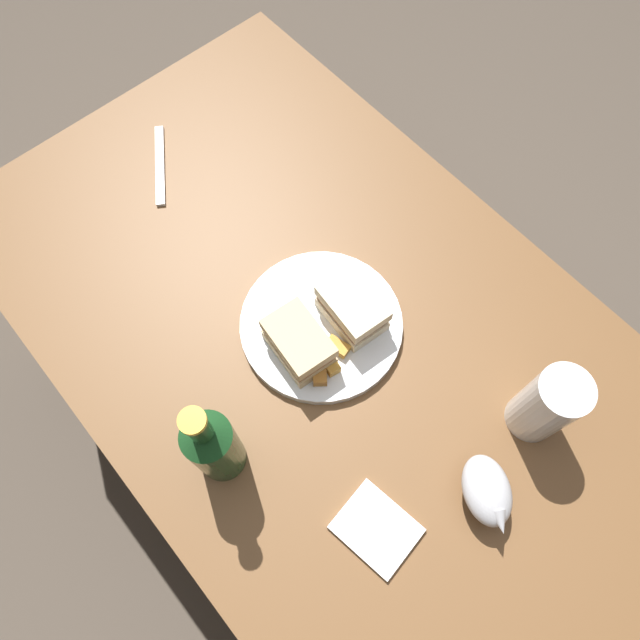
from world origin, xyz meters
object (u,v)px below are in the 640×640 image
Objects in this scene: sandwich_half_right at (352,308)px; gravy_boat at (489,489)px; fork at (160,165)px; pint_glass at (545,406)px; sandwich_half_left at (299,343)px; cider_bottle at (213,445)px; plate at (319,326)px; napkin at (376,528)px.

gravy_boat is at bearing -7.03° from sandwich_half_right.
gravy_boat is 0.67× the size of fork.
pint_glass is at bearing 17.77° from sandwich_half_right.
sandwich_half_left is 0.48× the size of cider_bottle.
plate is 0.32m from napkin.
plate reaches higher than napkin.
plate is 0.36m from gravy_boat.
cider_bottle reaches higher than fork.
cider_bottle reaches higher than pint_glass.
sandwich_half_right reaches higher than plate.
cider_bottle is 1.33× the size of fork.
napkin is (0.29, -0.14, -0.00)m from plate.
sandwich_half_left is at bearing -169.93° from gravy_boat.
fork is at bearing -178.88° from gravy_boat.
fork is (-0.51, 0.24, -0.09)m from cider_bottle.
pint_glass is at bearing 56.25° from cider_bottle.
sandwich_half_left is 1.02× the size of sandwich_half_right.
sandwich_half_right is at bearing -162.23° from pint_glass.
napkin is at bearing -156.42° from fork.
sandwich_half_right is at bearing 172.97° from gravy_boat.
gravy_boat is 1.10× the size of napkin.
pint_glass reaches higher than fork.
cider_bottle is at bearing -82.27° from sandwich_half_right.
pint_glass is (0.33, 0.15, 0.06)m from plate.
cider_bottle is (0.05, -0.19, 0.05)m from sandwich_half_left.
sandwich_half_right is 0.94× the size of gravy_boat.
sandwich_half_right reaches higher than napkin.
sandwich_half_left reaches higher than fork.
sandwich_half_left is (0.01, -0.05, 0.04)m from plate.
plate is 1.48× the size of fork.
plate is 0.07m from sandwich_half_left.
napkin is at bearing -97.53° from pint_glass.
cider_bottle is at bearing -123.75° from pint_glass.
cider_bottle reaches higher than sandwich_half_right.
sandwich_half_right is 0.33m from gravy_boat.
sandwich_half_left is 1.05× the size of napkin.
plate is 1.71× the size of pint_glass.
gravy_boat is 0.50× the size of cider_bottle.
napkin is (0.28, -0.09, -0.05)m from sandwich_half_left.
pint_glass is 0.79m from fork.
plate is at bearing 153.64° from napkin.
sandwich_half_left is at bearing -151.55° from fork.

